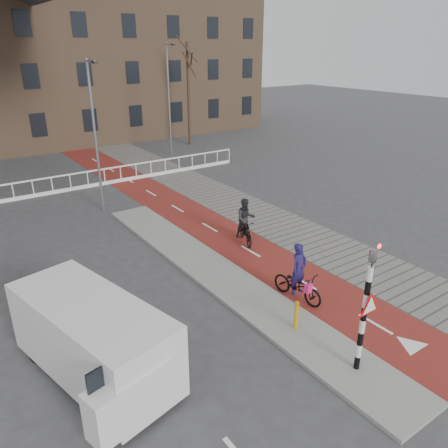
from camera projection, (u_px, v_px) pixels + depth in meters
ground at (315, 325)px, 12.92m from camera, size 120.00×120.00×0.00m
bike_lane at (187, 214)px, 21.29m from camera, size 2.50×60.00×0.01m
sidewalk at (234, 203)px, 22.77m from camera, size 3.00×60.00×0.01m
curb_island at (219, 276)px, 15.56m from camera, size 1.80×16.00×0.12m
traffic_signal at (366, 305)px, 10.31m from camera, size 0.80×0.80×3.68m
bollard at (296, 315)px, 12.44m from camera, size 0.12×0.12×0.86m
cyclist_near at (298, 281)px, 13.99m from camera, size 0.92×1.96×1.96m
cyclist_far at (245, 225)px, 17.96m from camera, size 1.13×1.85×1.93m
van at (93, 338)px, 10.64m from camera, size 2.93×5.06×2.04m
railing at (14, 195)px, 23.05m from camera, size 28.00×0.10×0.99m
tree_right at (189, 95)px, 34.74m from camera, size 0.23×0.23×7.89m
streetlight_near at (96, 139)px, 20.51m from camera, size 0.12×0.12×7.13m
streetlight_right at (169, 101)px, 31.28m from camera, size 0.12×0.12×7.81m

